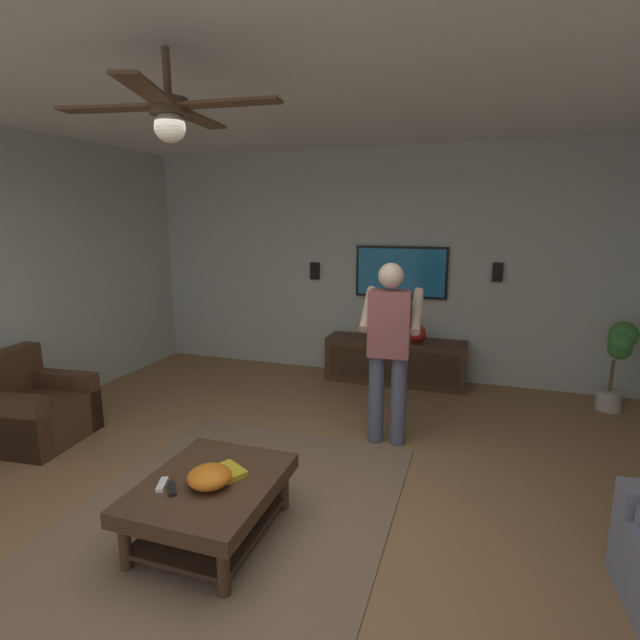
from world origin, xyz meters
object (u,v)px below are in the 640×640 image
book (228,472)px  vase_round (417,333)px  armchair (31,411)px  tv (401,272)px  wall_speaker_left (498,272)px  media_console (395,361)px  bowl (210,477)px  coffee_table (211,495)px  remote_black (172,488)px  wall_speaker_right (315,271)px  person_standing (389,343)px  ceiling_fan (170,112)px  remote_white (162,485)px  potted_plant_tall (619,354)px

book → vase_round: vase_round is taller
armchair → tv: tv is taller
wall_speaker_left → book: bearing=154.9°
tv → book: 3.66m
media_console → bowl: (-3.42, 0.56, 0.19)m
media_console → coffee_table: bearing=-9.9°
remote_black → wall_speaker_right: wall_speaker_right is taller
book → wall_speaker_left: (3.52, -1.64, 0.98)m
armchair → person_standing: size_ratio=0.54×
ceiling_fan → book: bearing=-27.0°
media_console → ceiling_fan: 4.21m
bowl → remote_white: bearing=109.8°
bowl → remote_black: 0.23m
coffee_table → wall_speaker_left: size_ratio=4.55×
vase_round → remote_black: bearing=164.0°
vase_round → bowl: bearing=166.5°
armchair → wall_speaker_left: (2.92, -4.02, 1.11)m
ceiling_fan → vase_round: bearing=-14.5°
armchair → bowl: size_ratio=3.26×
remote_black → armchair: bearing=-151.1°
bowl → remote_black: size_ratio=1.80×
potted_plant_tall → armchair: bearing=115.4°
tv → bowl: (-3.66, 0.56, -0.90)m
bowl → remote_white: (-0.10, 0.27, -0.05)m
bowl → ceiling_fan: 2.08m
person_standing → bowl: (-1.77, 0.77, -0.47)m
armchair → wall_speaker_right: size_ratio=4.01×
coffee_table → wall_speaker_right: (3.62, 0.55, 1.04)m
person_standing → potted_plant_tall: 2.63m
bowl → wall_speaker_right: bearing=9.0°
media_console → vase_round: vase_round is taller
potted_plant_tall → wall_speaker_right: size_ratio=4.39×
armchair → wall_speaker_right: 3.56m
ceiling_fan → coffee_table: bearing=-18.6°
remote_white → vase_round: size_ratio=0.68×
ceiling_fan → remote_white: bearing=97.9°
coffee_table → vase_round: (3.32, -0.85, 0.36)m
armchair → bowl: 2.46m
bowl → ceiling_fan: ceiling_fan is taller
media_console → remote_white: 3.62m
person_standing → coffee_table: bearing=151.1°
coffee_table → wall_speaker_left: 4.15m
tv → ceiling_fan: (-3.73, 0.63, 1.18)m
remote_white → remote_black: same height
vase_round → potted_plant_tall: bearing=-93.6°
tv → media_console: bearing=-0.0°
armchair → remote_white: armchair is taller
coffee_table → vase_round: bearing=-14.3°
armchair → person_standing: (1.01, -3.10, 0.65)m
coffee_table → armchair: bearing=73.0°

